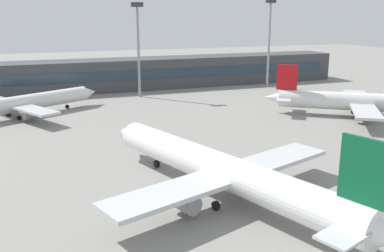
# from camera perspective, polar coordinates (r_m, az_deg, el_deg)

# --- Properties ---
(ground_plane) EXTENTS (400.00, 400.00, 0.00)m
(ground_plane) POSITION_cam_1_polar(r_m,az_deg,el_deg) (74.48, -0.89, -2.32)
(ground_plane) COLOR gray
(terminal_building) EXTENTS (143.22, 12.13, 9.00)m
(terminal_building) POSITION_cam_1_polar(r_m,az_deg,el_deg) (129.55, -9.90, 6.83)
(terminal_building) COLOR #3F4247
(terminal_building) RESTS_ON ground_plane
(airplane_near) EXTENTS (32.69, 45.77, 11.68)m
(airplane_near) POSITION_cam_1_polar(r_m,az_deg,el_deg) (52.08, 3.72, -5.84)
(airplane_near) COLOR white
(airplane_near) RESTS_ON ground_plane
(airplane_mid) EXTENTS (38.33, 29.57, 11.05)m
(airplane_mid) POSITION_cam_1_polar(r_m,az_deg,el_deg) (99.91, 22.45, 2.96)
(airplane_mid) COLOR silver
(airplane_mid) RESTS_ON ground_plane
(airplane_far) EXTENTS (36.05, 26.17, 9.77)m
(airplane_far) POSITION_cam_1_polar(r_m,az_deg,el_deg) (100.26, -21.87, 2.82)
(airplane_far) COLOR silver
(airplane_far) RESTS_ON ground_plane
(floodlight_tower_west) EXTENTS (3.20, 0.80, 24.93)m
(floodlight_tower_west) POSITION_cam_1_polar(r_m,az_deg,el_deg) (116.06, -7.22, 10.98)
(floodlight_tower_west) COLOR gray
(floodlight_tower_west) RESTS_ON ground_plane
(floodlight_tower_east) EXTENTS (3.20, 0.80, 26.32)m
(floodlight_tower_east) POSITION_cam_1_polar(r_m,az_deg,el_deg) (133.27, 10.32, 11.64)
(floodlight_tower_east) COLOR gray
(floodlight_tower_east) RESTS_ON ground_plane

